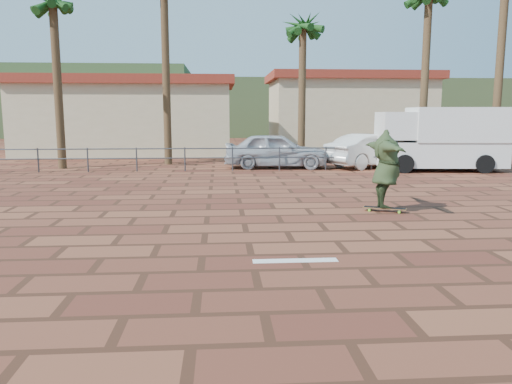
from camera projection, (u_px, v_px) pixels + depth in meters
ground at (249, 243)px, 9.32m from camera, size 120.00×120.00×0.00m
paint_stripe at (295, 261)px, 8.19m from camera, size 1.40×0.22×0.01m
guardrail at (233, 155)px, 21.04m from camera, size 24.06×0.06×1.00m
palm_far_left at (53, 7)px, 21.04m from camera, size 2.40×2.40×8.25m
palm_center at (303, 30)px, 23.85m from camera, size 2.40×2.40×7.75m
building_west at (129, 116)px, 30.22m from camera, size 12.60×7.60×4.50m
building_east at (348, 112)px, 33.14m from camera, size 10.60×6.60×5.00m
hill_front at (224, 109)px, 58.13m from camera, size 70.00×18.00×6.00m
hill_back at (48, 101)px, 62.34m from camera, size 35.00×14.00×8.00m
longboard at (385, 208)px, 12.29m from camera, size 1.04×0.64×0.10m
skateboarder at (386, 169)px, 12.14m from camera, size 0.70×2.37×1.92m
campervan at (441, 138)px, 21.05m from camera, size 5.31×2.68×2.65m
car_silver at (276, 150)px, 22.15m from camera, size 4.73×2.26×1.56m
car_white at (373, 151)px, 22.46m from camera, size 4.78×3.43×1.50m
street_sign at (469, 136)px, 21.64m from camera, size 0.42×0.06×2.06m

